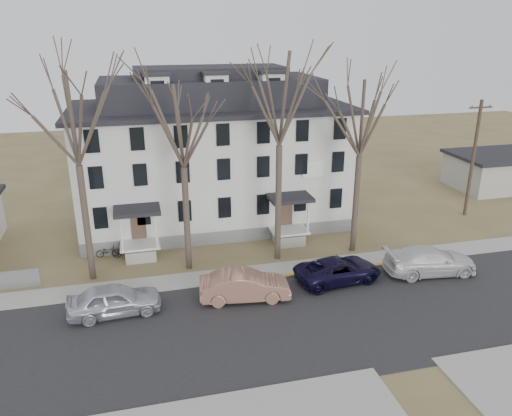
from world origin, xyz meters
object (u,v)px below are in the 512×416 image
object	(u,v)px
tree_center	(280,92)
bicycle_left	(108,252)
tree_far_left	(72,112)
car_silver	(114,300)
car_navy	(338,271)
bicycle_right	(125,251)
car_tan	(245,286)
car_white	(430,261)
tree_mid_left	(182,121)
tree_mid_right	(362,113)
utility_pole_far	(473,158)
boarding_house	(212,155)

from	to	relation	value
tree_center	bicycle_left	bearing A→B (deg)	165.46
tree_far_left	tree_center	world-z (taller)	tree_center
car_silver	car_navy	distance (m)	13.25
bicycle_left	bicycle_right	distance (m)	1.20
bicycle_left	car_tan	bearing A→B (deg)	-135.87
car_white	bicycle_left	bearing A→B (deg)	74.80
tree_mid_left	bicycle_right	world-z (taller)	tree_mid_left
tree_mid_left	bicycle_left	xyz separation A→B (m)	(-5.17, 2.90, -9.20)
tree_far_left	tree_center	distance (m)	12.02
tree_mid_right	car_tan	distance (m)	13.34
car_white	utility_pole_far	bearing A→B (deg)	-40.31
tree_mid_left	tree_center	bearing A→B (deg)	0.00
tree_mid_left	car_silver	world-z (taller)	tree_mid_left
tree_center	car_silver	bearing A→B (deg)	-156.35
bicycle_left	bicycle_right	bearing A→B (deg)	-108.29
tree_mid_right	bicycle_right	xyz separation A→B (m)	(-15.53, 2.55, -9.09)
boarding_house	tree_mid_left	world-z (taller)	tree_mid_left
utility_pole_far	bicycle_left	bearing A→B (deg)	-177.40
boarding_house	utility_pole_far	world-z (taller)	boarding_house
boarding_house	car_white	distance (m)	17.82
tree_mid_right	bicycle_left	world-z (taller)	tree_mid_right
car_white	tree_far_left	bearing A→B (deg)	82.94
boarding_house	bicycle_left	world-z (taller)	boarding_house
tree_mid_right	car_white	size ratio (longest dim) A/B	2.18
car_white	boarding_house	bearing A→B (deg)	48.05
tree_far_left	tree_mid_right	xyz separation A→B (m)	(17.50, 0.00, -0.74)
tree_mid_left	bicycle_left	distance (m)	10.95
car_tan	bicycle_left	bearing A→B (deg)	52.57
car_silver	car_white	size ratio (longest dim) A/B	0.86
tree_far_left	tree_mid_left	world-z (taller)	tree_far_left
car_navy	car_white	distance (m)	6.08
tree_mid_right	utility_pole_far	size ratio (longest dim) A/B	1.34
utility_pole_far	car_white	distance (m)	12.95
car_silver	car_white	xyz separation A→B (m)	(19.31, 0.18, -0.00)
car_navy	car_silver	bearing A→B (deg)	85.93
tree_center	tree_far_left	bearing A→B (deg)	180.00
tree_center	tree_mid_left	bearing A→B (deg)	180.00
tree_mid_left	car_tan	bearing A→B (deg)	-61.04
boarding_house	car_navy	world-z (taller)	boarding_house
bicycle_left	tree_mid_left	bearing A→B (deg)	-120.63
tree_center	bicycle_right	xyz separation A→B (m)	(-10.03, 2.55, -10.57)
tree_mid_right	bicycle_right	bearing A→B (deg)	170.68
tree_mid_right	car_tan	bearing A→B (deg)	-151.59
tree_center	bicycle_left	distance (m)	15.73
tree_far_left	car_white	bearing A→B (deg)	-12.08
tree_far_left	bicycle_left	xyz separation A→B (m)	(0.83, 2.90, -9.94)
tree_center	car_navy	size ratio (longest dim) A/B	2.75
tree_far_left	tree_mid_right	size ratio (longest dim) A/B	1.08
tree_mid_right	tree_far_left	bearing A→B (deg)	180.00
tree_far_left	bicycle_left	world-z (taller)	tree_far_left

